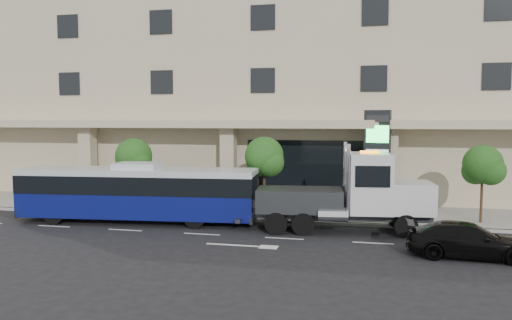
{
  "coord_description": "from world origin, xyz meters",
  "views": [
    {
      "loc": [
        3.67,
        -23.89,
        5.5
      ],
      "look_at": [
        -2.12,
        2.0,
        3.32
      ],
      "focal_mm": 35.0,
      "sensor_mm": 36.0,
      "label": 1
    }
  ],
  "objects": [
    {
      "name": "curb",
      "position": [
        0.0,
        2.0,
        0.07
      ],
      "size": [
        120.0,
        0.3,
        0.15
      ],
      "primitive_type": "cube",
      "color": "gray",
      "rests_on": "ground"
    },
    {
      "name": "city_bus",
      "position": [
        -8.2,
        0.39,
        1.63
      ],
      "size": [
        12.81,
        3.81,
        3.2
      ],
      "rotation": [
        0.0,
        0.0,
        0.09
      ],
      "color": "black",
      "rests_on": "ground"
    },
    {
      "name": "tow_truck",
      "position": [
        2.96,
        0.64,
        1.79
      ],
      "size": [
        9.63,
        3.28,
        4.36
      ],
      "rotation": [
        0.0,
        0.0,
        0.12
      ],
      "color": "#2D3033",
      "rests_on": "ground"
    },
    {
      "name": "signage_pylon",
      "position": [
        4.23,
        5.66,
        3.14
      ],
      "size": [
        1.54,
        0.86,
        5.87
      ],
      "rotation": [
        0.0,
        0.0,
        -0.23
      ],
      "color": "black",
      "rests_on": "sidewalk"
    },
    {
      "name": "sidewalk",
      "position": [
        0.0,
        5.0,
        0.07
      ],
      "size": [
        120.0,
        6.0,
        0.15
      ],
      "primitive_type": "cube",
      "color": "gray",
      "rests_on": "ground"
    },
    {
      "name": "black_sedan",
      "position": [
        7.68,
        -3.02,
        0.7
      ],
      "size": [
        4.88,
        2.14,
        1.4
      ],
      "primitive_type": "imported",
      "rotation": [
        0.0,
        0.0,
        1.53
      ],
      "color": "black",
      "rests_on": "ground"
    },
    {
      "name": "tree_left",
      "position": [
        -9.97,
        3.59,
        3.11
      ],
      "size": [
        2.27,
        2.2,
        4.22
      ],
      "color": "#422B19",
      "rests_on": "sidewalk"
    },
    {
      "name": "ground",
      "position": [
        0.0,
        0.0,
        0.0
      ],
      "size": [
        120.0,
        120.0,
        0.0
      ],
      "primitive_type": "plane",
      "color": "black",
      "rests_on": "ground"
    },
    {
      "name": "tree_right",
      "position": [
        9.53,
        3.59,
        3.04
      ],
      "size": [
        2.1,
        2.0,
        4.04
      ],
      "color": "#422B19",
      "rests_on": "sidewalk"
    },
    {
      "name": "convention_center",
      "position": [
        -0.0,
        15.42,
        9.97
      ],
      "size": [
        60.0,
        17.6,
        20.0
      ],
      "color": "tan",
      "rests_on": "ground"
    },
    {
      "name": "tree_mid",
      "position": [
        -1.97,
        3.59,
        3.26
      ],
      "size": [
        2.28,
        2.2,
        4.38
      ],
      "color": "#422B19",
      "rests_on": "sidewalk"
    }
  ]
}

